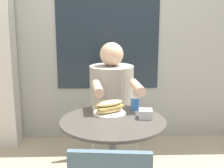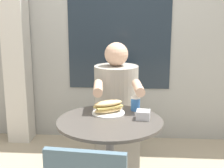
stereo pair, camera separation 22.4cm
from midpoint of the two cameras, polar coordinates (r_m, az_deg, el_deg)
The scene contains 8 objects.
storefront_wall at distance 3.46m, azimuth 3.42°, elevation 12.63°, with size 8.00×0.09×2.80m.
lattice_pillar at distance 3.48m, azimuth -15.52°, elevation 8.89°, with size 0.24×0.24×2.40m.
cafe_table at distance 2.17m, azimuth 2.62°, elevation -11.43°, with size 0.71×0.71×0.72m.
diner_chair at distance 3.01m, azimuth 3.06°, elevation -4.40°, with size 0.42×0.42×0.87m.
seated_diner at distance 2.69m, azimuth 3.20°, elevation -6.91°, with size 0.42×0.68×1.18m.
sandwich_on_plate at distance 2.21m, azimuth 2.23°, elevation -4.43°, with size 0.24×0.24×0.09m.
drink_cup at distance 2.29m, azimuth 7.10°, elevation -3.62°, with size 0.07×0.07×0.10m.
napkin_box at distance 2.12m, azimuth 8.75°, elevation -5.64°, with size 0.10×0.10×0.06m.
Camera 2 is at (0.15, -1.97, 1.42)m, focal length 50.00 mm.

